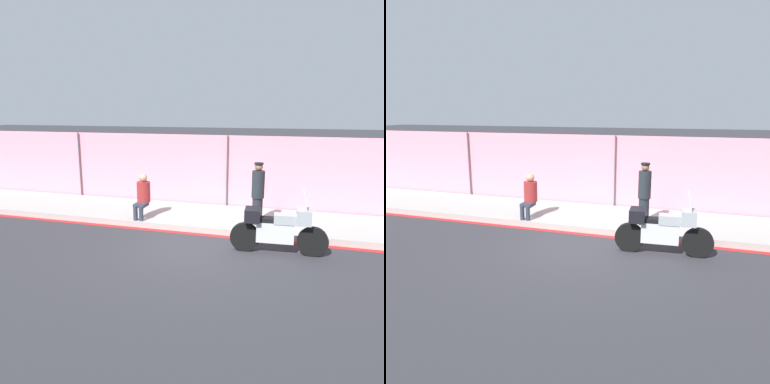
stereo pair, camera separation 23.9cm
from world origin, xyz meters
TOP-DOWN VIEW (x-y plane):
  - ground_plane at (0.00, 0.00)m, footprint 120.00×120.00m
  - sidewalk at (0.00, 2.35)m, footprint 41.21×2.57m
  - curb_paint_stripe at (0.00, 0.98)m, footprint 41.21×0.18m
  - storefront_fence at (-0.00, 3.72)m, footprint 39.15×0.17m
  - motorcycle at (1.89, 0.18)m, footprint 2.27×0.59m
  - officer_standing at (1.23, 1.83)m, footprint 0.35×0.35m
  - person_seated_on_curb at (-2.11, 1.53)m, footprint 0.40×0.68m

SIDE VIEW (x-z plane):
  - ground_plane at x=0.00m, z-range 0.00..0.00m
  - curb_paint_stripe at x=0.00m, z-range 0.00..0.01m
  - sidewalk at x=0.00m, z-range 0.00..0.18m
  - motorcycle at x=1.89m, z-range -0.14..1.38m
  - person_seated_on_curb at x=-2.11m, z-range 0.24..1.56m
  - officer_standing at x=1.23m, z-range 0.20..1.94m
  - storefront_fence at x=0.00m, z-range 0.00..2.51m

